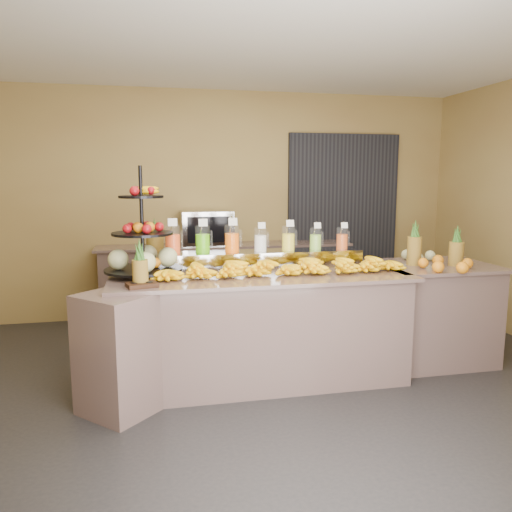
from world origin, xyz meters
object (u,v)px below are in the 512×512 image
object	(u,v)px
pitcher_tray	(260,259)
condiment_caddy	(142,285)
banana_heap	(284,265)
fruit_stand	(148,248)
oven_warmer	(206,228)
right_fruit_pile	(439,258)

from	to	relation	value
pitcher_tray	condiment_caddy	distance (m)	1.22
banana_heap	fruit_stand	distance (m)	1.14
fruit_stand	pitcher_tray	bearing A→B (deg)	-3.62
banana_heap	fruit_stand	bearing A→B (deg)	170.15
oven_warmer	right_fruit_pile	bearing A→B (deg)	-48.15
pitcher_tray	fruit_stand	world-z (taller)	fruit_stand
pitcher_tray	banana_heap	bearing A→B (deg)	-70.99
condiment_caddy	right_fruit_pile	world-z (taller)	right_fruit_pile
pitcher_tray	condiment_caddy	size ratio (longest dim) A/B	8.46
pitcher_tray	right_fruit_pile	world-z (taller)	right_fruit_pile
right_fruit_pile	fruit_stand	bearing A→B (deg)	176.28
right_fruit_pile	oven_warmer	distance (m)	2.76
banana_heap	oven_warmer	bearing A→B (deg)	101.86
right_fruit_pile	banana_heap	bearing A→B (deg)	-178.98
banana_heap	oven_warmer	xyz separation A→B (m)	(-0.43, 2.03, 0.13)
pitcher_tray	fruit_stand	distance (m)	1.01
banana_heap	condiment_caddy	xyz separation A→B (m)	(-1.17, -0.26, -0.06)
right_fruit_pile	condiment_caddy	bearing A→B (deg)	-173.73
fruit_stand	right_fruit_pile	distance (m)	2.58
pitcher_tray	right_fruit_pile	xyz separation A→B (m)	(1.59, -0.34, 0.01)
pitcher_tray	right_fruit_pile	distance (m)	1.62
fruit_stand	condiment_caddy	world-z (taller)	fruit_stand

